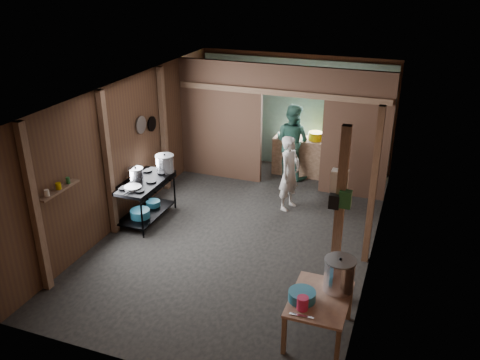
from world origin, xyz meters
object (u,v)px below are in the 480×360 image
at_px(gas_range, 145,200).
at_px(yellow_tub, 316,136).
at_px(stock_pot, 339,275).
at_px(cook, 290,173).
at_px(stove_pot_large, 165,164).
at_px(prep_table, 318,317).
at_px(pink_bucket, 303,303).

relative_size(gas_range, yellow_tub, 4.19).
bearing_deg(gas_range, yellow_tub, 51.62).
relative_size(stock_pot, cook, 0.32).
distance_m(yellow_tub, cook, 1.77).
xyz_separation_m(stove_pot_large, cook, (2.22, 0.86, -0.21)).
xyz_separation_m(prep_table, yellow_tub, (-1.21, 5.19, 0.64)).
height_order(prep_table, stock_pot, stock_pot).
height_order(pink_bucket, cook, cook).
relative_size(prep_table, yellow_tub, 3.13).
height_order(stove_pot_large, yellow_tub, stove_pot_large).
height_order(stove_pot_large, cook, cook).
relative_size(yellow_tub, cook, 0.22).
xyz_separation_m(prep_table, cook, (-1.32, 3.43, 0.44)).
bearing_deg(stock_pot, gas_range, 155.40).
bearing_deg(stove_pot_large, gas_range, -107.78).
bearing_deg(prep_table, stock_pot, 54.84).
bearing_deg(cook, stove_pot_large, 127.94).
xyz_separation_m(prep_table, stock_pot, (0.18, 0.26, 0.52)).
xyz_separation_m(gas_range, stove_pot_large, (0.17, 0.53, 0.56)).
height_order(yellow_tub, cook, cook).
bearing_deg(yellow_tub, gas_range, -128.38).
bearing_deg(yellow_tub, stove_pot_large, -131.58).
distance_m(stove_pot_large, cook, 2.39).
bearing_deg(stove_pot_large, stock_pot, -31.85).
height_order(stock_pot, cook, cook).
distance_m(prep_table, cook, 3.70).
relative_size(gas_range, pink_bucket, 7.83).
bearing_deg(pink_bucket, gas_range, 146.76).
relative_size(prep_table, pink_bucket, 5.86).
relative_size(prep_table, cook, 0.68).
distance_m(gas_range, cook, 2.78).
xyz_separation_m(stock_pot, cook, (-1.50, 3.18, -0.07)).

